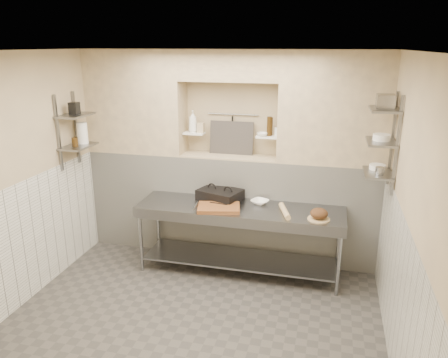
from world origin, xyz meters
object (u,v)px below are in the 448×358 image
(cutting_board, at_px, (219,208))
(rolling_pin, at_px, (285,211))
(mixing_bowl, at_px, (260,202))
(jug_left, at_px, (82,133))
(panini_press, at_px, (220,195))
(prep_table, at_px, (239,227))
(bread_loaf, at_px, (319,213))
(bottle_soap, at_px, (193,121))
(bowl_alcove, at_px, (262,134))

(cutting_board, bearing_deg, rolling_pin, 4.07)
(mixing_bowl, xyz_separation_m, jug_left, (-2.33, -0.21, 0.82))
(panini_press, distance_m, cutting_board, 0.35)
(prep_table, height_order, jug_left, jug_left)
(mixing_bowl, relative_size, rolling_pin, 0.48)
(mixing_bowl, height_order, bread_loaf, bread_loaf)
(panini_press, bearing_deg, cutting_board, -59.71)
(mixing_bowl, distance_m, bread_loaf, 0.83)
(panini_press, relative_size, bottle_soap, 2.11)
(bread_loaf, bearing_deg, bowl_alcove, 138.55)
(panini_press, xyz_separation_m, bottle_soap, (-0.47, 0.36, 0.89))
(panini_press, height_order, jug_left, jug_left)
(prep_table, bearing_deg, mixing_bowl, 40.80)
(bottle_soap, bearing_deg, bread_loaf, -22.65)
(panini_press, height_order, bottle_soap, bottle_soap)
(mixing_bowl, bearing_deg, rolling_pin, -37.41)
(prep_table, xyz_separation_m, bottle_soap, (-0.78, 0.57, 1.22))
(bowl_alcove, bearing_deg, jug_left, -166.14)
(panini_press, xyz_separation_m, rolling_pin, (0.88, -0.28, -0.04))
(prep_table, bearing_deg, bowl_alcove, 72.11)
(jug_left, bearing_deg, prep_table, 0.42)
(jug_left, bearing_deg, bowl_alcove, 13.86)
(panini_press, bearing_deg, bowl_alcove, 53.74)
(bread_loaf, bearing_deg, jug_left, 177.30)
(bottle_soap, relative_size, bowl_alcove, 2.13)
(panini_press, distance_m, mixing_bowl, 0.53)
(rolling_pin, bearing_deg, bowl_alcove, 122.45)
(mixing_bowl, relative_size, bottle_soap, 0.73)
(mixing_bowl, relative_size, jug_left, 0.78)
(prep_table, height_order, panini_press, panini_press)
(rolling_pin, distance_m, bottle_soap, 1.76)
(panini_press, distance_m, bottle_soap, 1.07)
(bread_loaf, distance_m, bottle_soap, 2.10)
(cutting_board, distance_m, mixing_bowl, 0.56)
(panini_press, distance_m, rolling_pin, 0.92)
(mixing_bowl, bearing_deg, bottle_soap, 159.29)
(cutting_board, relative_size, bread_loaf, 2.51)
(jug_left, bearing_deg, panini_press, 7.04)
(rolling_pin, distance_m, jug_left, 2.79)
(bowl_alcove, bearing_deg, bread_loaf, -41.45)
(panini_press, bearing_deg, mixing_bowl, 17.12)
(rolling_pin, height_order, bowl_alcove, bowl_alcove)
(bread_loaf, height_order, bowl_alcove, bowl_alcove)
(panini_press, bearing_deg, bottle_soap, 160.74)
(bowl_alcove, bearing_deg, rolling_pin, -57.55)
(bowl_alcove, relative_size, jug_left, 0.51)
(bread_loaf, bearing_deg, rolling_pin, 167.65)
(cutting_board, height_order, rolling_pin, rolling_pin)
(prep_table, height_order, cutting_board, cutting_board)
(bowl_alcove, xyz_separation_m, jug_left, (-2.28, -0.56, 0.02))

